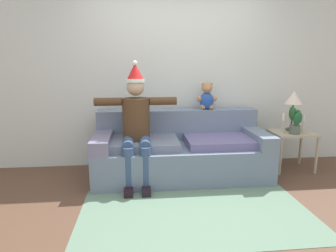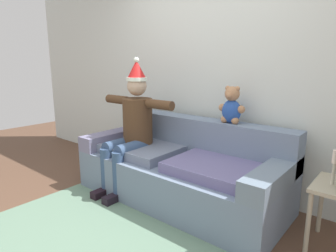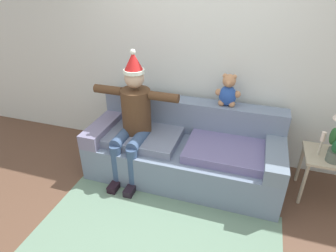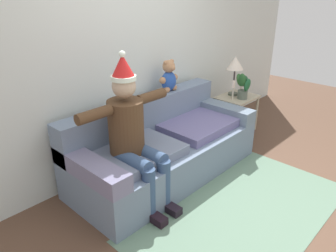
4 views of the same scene
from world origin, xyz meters
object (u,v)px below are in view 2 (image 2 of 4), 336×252
Objects in this scene: person_seated at (132,125)px; candle_tall at (335,163)px; couch at (181,169)px; teddy_bear at (231,106)px.

candle_tall is (2.00, 0.19, -0.05)m from person_seated.
teddy_bear is (0.41, 0.30, 0.69)m from couch.
person_seated is at bearing -174.66° from candle_tall.
couch is at bearing -179.22° from candle_tall.
teddy_bear is at bearing 35.85° from couch.
candle_tall is at bearing -15.25° from teddy_bear.
candle_tall is at bearing 5.34° from person_seated.
person_seated is at bearing -154.88° from teddy_bear.
couch reaches higher than candle_tall.
teddy_bear reaches higher than candle_tall.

